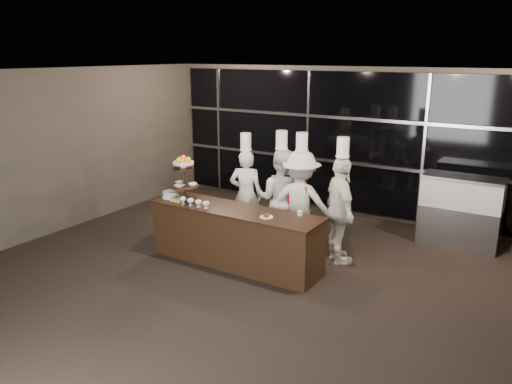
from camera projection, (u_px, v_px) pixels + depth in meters
The scene contains 14 objects.
room at pixel (215, 207), 5.87m from camera, with size 10.00×10.00×10.00m.
window_wall at pixel (363, 144), 9.91m from camera, with size 8.60×0.10×2.80m.
buffet_counter at pixel (235, 236), 7.85m from camera, with size 2.84×0.74×0.92m.
display_stand at pixel (184, 175), 8.12m from camera, with size 0.48×0.48×0.74m.
compotes at pixel (194, 201), 7.84m from camera, with size 0.57×0.11×0.12m.
layer_cake at pixel (171, 195), 8.31m from camera, with size 0.30×0.30×0.11m.
pastry_squares at pixel (177, 200), 8.10m from camera, with size 0.20×0.13×0.05m.
small_plate at pixel (266, 216), 7.32m from camera, with size 0.20×0.20×0.05m.
chef_cup at pixel (300, 213), 7.41m from camera, with size 0.08×0.08×0.07m, color white.
display_case at pixel (461, 208), 8.57m from camera, with size 1.32×0.58×1.24m.
chef_a at pixel (246, 193), 8.88m from camera, with size 0.69×0.58×1.92m.
chef_b at pixel (281, 198), 8.43m from camera, with size 0.97×0.83×2.03m.
chef_c at pixel (300, 203), 8.19m from camera, with size 1.24×0.89×2.04m.
chef_d at pixel (340, 210), 7.82m from camera, with size 0.99×1.04×2.03m.
Camera 1 is at (3.37, -4.51, 3.26)m, focal length 35.00 mm.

